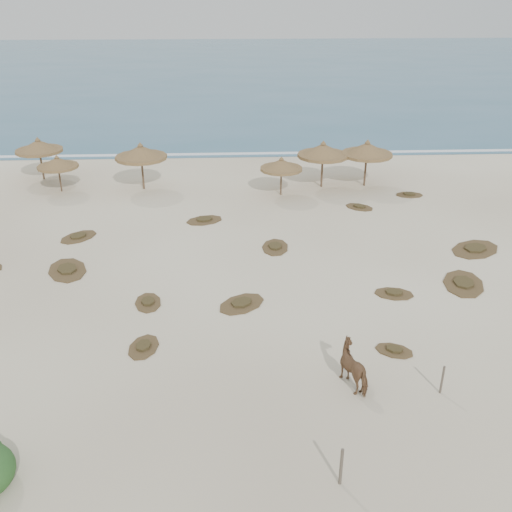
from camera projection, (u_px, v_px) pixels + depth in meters
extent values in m
plane|color=#F7EECB|center=(229.00, 341.00, 21.62)|extent=(160.00, 160.00, 0.00)
cube|color=#285D78|center=(227.00, 68.00, 89.06)|extent=(200.00, 100.00, 0.01)
cube|color=white|center=(227.00, 154.00, 45.00)|extent=(70.00, 0.60, 0.01)
cylinder|color=brown|center=(41.00, 164.00, 38.87)|extent=(0.13, 0.13, 2.19)
cylinder|color=brown|center=(39.00, 151.00, 38.47)|extent=(3.82, 3.82, 0.19)
cone|color=brown|center=(38.00, 146.00, 38.32)|extent=(3.69, 3.69, 0.78)
cone|color=brown|center=(37.00, 139.00, 38.12)|extent=(0.38, 0.38, 0.23)
cylinder|color=brown|center=(60.00, 178.00, 36.67)|extent=(0.10, 0.10, 1.81)
cylinder|color=brown|center=(58.00, 167.00, 36.35)|extent=(2.61, 2.61, 0.16)
cone|color=brown|center=(57.00, 162.00, 36.22)|extent=(2.52, 2.52, 0.65)
cone|color=brown|center=(56.00, 156.00, 36.05)|extent=(0.31, 0.31, 0.19)
cylinder|color=brown|center=(143.00, 172.00, 36.99)|extent=(0.13, 0.13, 2.33)
cylinder|color=brown|center=(141.00, 157.00, 36.57)|extent=(3.39, 3.39, 0.20)
cone|color=brown|center=(141.00, 152.00, 36.42)|extent=(3.28, 3.28, 0.83)
cone|color=brown|center=(140.00, 144.00, 36.20)|extent=(0.40, 0.40, 0.24)
cylinder|color=brown|center=(281.00, 181.00, 36.07)|extent=(0.11, 0.11, 1.87)
cylinder|color=brown|center=(281.00, 169.00, 35.73)|extent=(2.90, 2.90, 0.16)
cone|color=brown|center=(281.00, 164.00, 35.60)|extent=(2.80, 2.80, 0.67)
cone|color=brown|center=(281.00, 158.00, 35.43)|extent=(0.32, 0.32, 0.20)
cylinder|color=brown|center=(322.00, 170.00, 37.39)|extent=(0.13, 0.13, 2.32)
cylinder|color=brown|center=(323.00, 155.00, 36.97)|extent=(4.11, 4.11, 0.20)
cone|color=brown|center=(323.00, 150.00, 36.81)|extent=(3.97, 3.97, 0.83)
cone|color=brown|center=(323.00, 142.00, 36.60)|extent=(0.40, 0.40, 0.24)
cylinder|color=brown|center=(365.00, 169.00, 37.59)|extent=(0.13, 0.13, 2.33)
cylinder|color=brown|center=(367.00, 154.00, 37.17)|extent=(3.75, 3.75, 0.20)
cone|color=brown|center=(367.00, 149.00, 37.01)|extent=(3.62, 3.62, 0.83)
cone|color=brown|center=(368.00, 141.00, 36.79)|extent=(0.40, 0.40, 0.24)
imported|color=brown|center=(356.00, 367.00, 19.01)|extent=(1.44, 1.90, 1.46)
cylinder|color=brown|center=(341.00, 467.00, 15.25)|extent=(0.12, 0.12, 1.23)
cylinder|color=brown|center=(442.00, 380.00, 18.70)|extent=(0.10, 0.10, 1.07)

